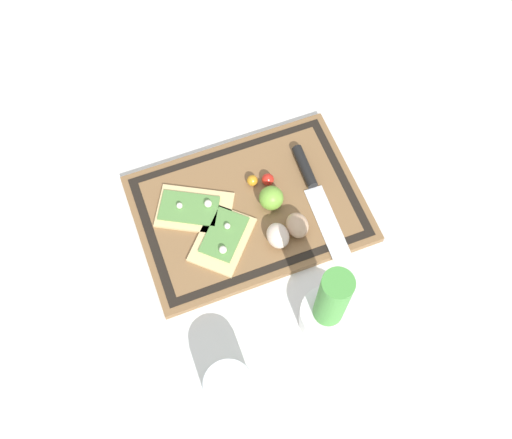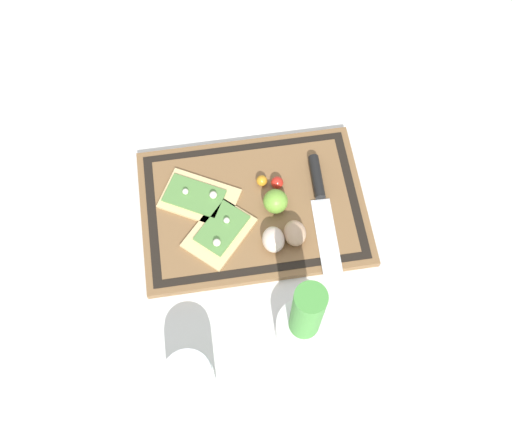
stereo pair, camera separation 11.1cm
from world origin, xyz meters
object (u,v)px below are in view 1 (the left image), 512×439
at_px(pizza_slice_near, 194,209).
at_px(cherry_tomato_red, 268,179).
at_px(egg_brown, 297,225).
at_px(pizza_slice_far, 223,239).
at_px(knife, 312,184).
at_px(egg_pink, 278,236).
at_px(cherry_tomato_yellow, 252,180).
at_px(lime, 271,198).
at_px(sauce_jar, 229,390).
at_px(herb_pot, 329,308).

height_order(pizza_slice_near, cherry_tomato_red, cherry_tomato_red).
bearing_deg(egg_brown, pizza_slice_far, -12.49).
relative_size(knife, cherry_tomato_red, 10.68).
height_order(egg_pink, cherry_tomato_red, egg_pink).
bearing_deg(cherry_tomato_yellow, egg_pink, 90.60).
distance_m(lime, sauce_jar, 0.39).
relative_size(knife, sauce_jar, 2.61).
xyz_separation_m(knife, lime, (0.10, 0.01, 0.02)).
bearing_deg(herb_pot, knife, -107.49).
bearing_deg(knife, egg_pink, 38.98).
height_order(pizza_slice_near, lime, lime).
distance_m(pizza_slice_near, egg_pink, 0.19).
xyz_separation_m(knife, sauce_jar, (0.31, 0.34, 0.02)).
xyz_separation_m(pizza_slice_far, egg_pink, (-0.10, 0.04, 0.02)).
bearing_deg(cherry_tomato_yellow, cherry_tomato_red, 162.18).
bearing_deg(pizza_slice_far, pizza_slice_near, -67.62).
bearing_deg(egg_pink, sauce_jar, 52.44).
xyz_separation_m(pizza_slice_near, egg_brown, (-0.18, 0.12, 0.02)).
bearing_deg(lime, pizza_slice_far, 19.09).
distance_m(pizza_slice_near, lime, 0.16).
bearing_deg(cherry_tomato_yellow, egg_brown, 109.02).
xyz_separation_m(pizza_slice_near, lime, (-0.16, 0.04, 0.02)).
xyz_separation_m(cherry_tomato_red, cherry_tomato_yellow, (0.03, -0.01, -0.00)).
bearing_deg(knife, lime, 5.87).
relative_size(egg_pink, sauce_jar, 0.51).
xyz_separation_m(lime, cherry_tomato_red, (-0.01, -0.05, -0.01)).
xyz_separation_m(cherry_tomato_yellow, herb_pot, (-0.03, 0.32, 0.05)).
xyz_separation_m(pizza_slice_near, egg_pink, (-0.14, 0.12, 0.02)).
distance_m(pizza_slice_far, lime, 0.13).
distance_m(pizza_slice_far, egg_pink, 0.11).
distance_m(cherry_tomato_red, herb_pot, 0.32).
distance_m(pizza_slice_far, herb_pot, 0.26).
bearing_deg(egg_pink, lime, -102.18).
height_order(knife, sauce_jar, sauce_jar).
height_order(knife, egg_pink, egg_pink).
relative_size(pizza_slice_far, sauce_jar, 1.57).
height_order(egg_brown, sauce_jar, sauce_jar).
distance_m(egg_pink, cherry_tomato_red, 0.14).
bearing_deg(cherry_tomato_yellow, lime, 107.92).
bearing_deg(lime, egg_pink, 77.82).
height_order(pizza_slice_near, herb_pot, herb_pot).
bearing_deg(knife, cherry_tomato_red, -25.18).
distance_m(egg_brown, sauce_jar, 0.35).
bearing_deg(sauce_jar, pizza_slice_near, -98.19).
xyz_separation_m(knife, egg_brown, (0.07, 0.08, 0.01)).
height_order(egg_pink, lime, lime).
distance_m(egg_brown, cherry_tomato_yellow, 0.14).
height_order(pizza_slice_far, knife, pizza_slice_far).
bearing_deg(pizza_slice_near, egg_brown, 147.40).
bearing_deg(egg_brown, pizza_slice_near, -32.60).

